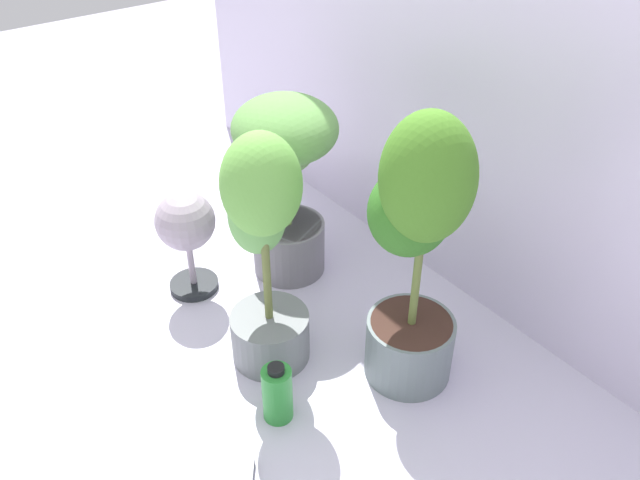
# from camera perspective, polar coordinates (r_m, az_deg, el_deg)

# --- Properties ---
(ground_plane) EXTENTS (8.00, 8.00, 0.00)m
(ground_plane) POSITION_cam_1_polar(r_m,az_deg,el_deg) (2.18, -6.20, -11.16)
(ground_plane) COLOR silver
(ground_plane) RESTS_ON ground
(mylar_back_wall) EXTENTS (3.20, 0.01, 2.00)m
(mylar_back_wall) POSITION_cam_1_polar(r_m,az_deg,el_deg) (2.13, 13.08, 18.99)
(mylar_back_wall) COLOR silver
(mylar_back_wall) RESTS_ON ground
(potted_plant_back_right) EXTENTS (0.38, 0.33, 0.91)m
(potted_plant_back_right) POSITION_cam_1_polar(r_m,az_deg,el_deg) (1.87, 8.38, -0.29)
(potted_plant_back_right) COLOR slate
(potted_plant_back_right) RESTS_ON ground
(potted_plant_back_left) EXTENTS (0.46, 0.43, 0.71)m
(potted_plant_back_left) POSITION_cam_1_polar(r_m,az_deg,el_deg) (2.34, -3.06, 6.27)
(potted_plant_back_left) COLOR slate
(potted_plant_back_left) RESTS_ON ground
(potted_plant_center) EXTENTS (0.34, 0.29, 0.81)m
(potted_plant_center) POSITION_cam_1_polar(r_m,az_deg,el_deg) (1.94, -4.93, -0.39)
(potted_plant_center) COLOR slate
(potted_plant_center) RESTS_ON ground
(hygrometer_box) EXTENTS (0.11, 0.11, 0.03)m
(hygrometer_box) POSITION_cam_1_polar(r_m,az_deg,el_deg) (1.92, -7.04, -19.40)
(hygrometer_box) COLOR #2C2F3B
(hygrometer_box) RESTS_ON ground
(floor_fan) EXTENTS (0.30, 0.30, 0.41)m
(floor_fan) POSITION_cam_1_polar(r_m,az_deg,el_deg) (2.35, -11.58, 1.14)
(floor_fan) COLOR #212528
(floor_fan) RESTS_ON ground
(nutrient_bottle) EXTENTS (0.09, 0.09, 0.21)m
(nutrient_bottle) POSITION_cam_1_polar(r_m,az_deg,el_deg) (1.97, -3.73, -13.15)
(nutrient_bottle) COLOR green
(nutrient_bottle) RESTS_ON ground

